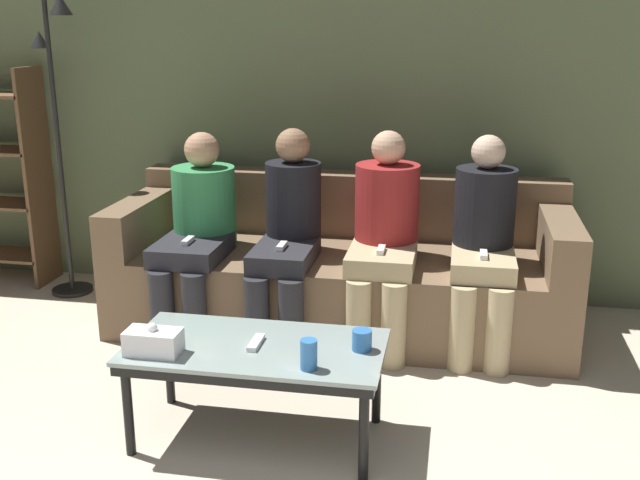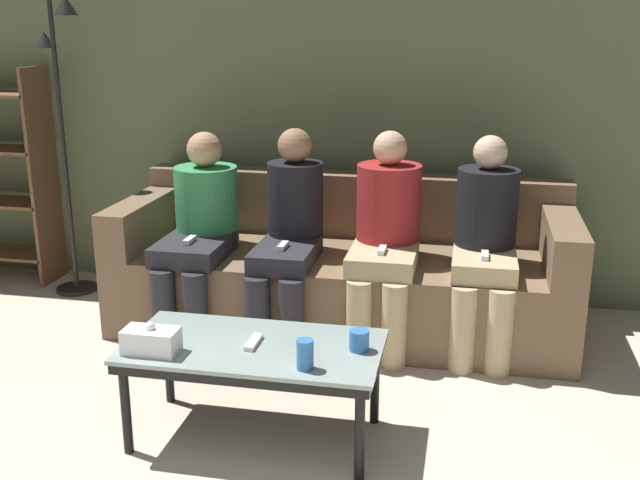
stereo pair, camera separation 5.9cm
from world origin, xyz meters
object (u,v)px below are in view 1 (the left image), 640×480
tissue_box (153,342)px  seated_person_right_end (484,238)px  seated_person_left_end (198,225)px  game_remote (256,343)px  couch (342,272)px  coffee_table (256,354)px  seated_person_mid_left (288,230)px  standing_lamp (59,116)px  seated_person_mid_right (384,231)px  cup_near_right (362,340)px  cup_near_left (309,355)px

tissue_box → seated_person_right_end: bearing=44.3°
seated_person_left_end → game_remote: bearing=-60.3°
couch → tissue_box: (-0.53, -1.48, 0.17)m
game_remote → coffee_table: bearing=-97.1°
tissue_box → seated_person_mid_left: 1.29m
game_remote → standing_lamp: (-1.65, 1.51, 0.70)m
coffee_table → seated_person_right_end: 1.47m
seated_person_mid_left → seated_person_mid_right: 0.52m
seated_person_mid_left → tissue_box: bearing=-102.0°
seated_person_mid_right → standing_lamp: bearing=169.3°
cup_near_right → tissue_box: size_ratio=0.39×
seated_person_mid_left → seated_person_right_end: seated_person_mid_left is taller
standing_lamp → seated_person_left_end: bearing=-21.6°
coffee_table → standing_lamp: 2.36m
cup_near_left → seated_person_mid_left: (-0.37, 1.27, 0.12)m
couch → seated_person_right_end: bearing=-14.8°
coffee_table → seated_person_right_end: (0.93, 1.12, 0.23)m
couch → coffee_table: (-0.15, -1.33, 0.08)m
seated_person_mid_right → couch: bearing=142.1°
tissue_box → seated_person_mid_right: size_ratio=0.19×
cup_near_left → seated_person_left_end: bearing=124.7°
couch → standing_lamp: (-1.79, 0.18, 0.84)m
couch → seated_person_mid_left: size_ratio=2.22×
coffee_table → tissue_box: (-0.38, -0.16, 0.09)m
cup_near_left → seated_person_left_end: 1.57m
cup_near_left → seated_person_right_end: size_ratio=0.11×
cup_near_right → tissue_box: (-0.81, -0.19, 0.01)m
tissue_box → game_remote: 0.41m
game_remote → cup_near_right: bearing=4.2°
game_remote → seated_person_mid_right: seated_person_mid_right is taller
cup_near_left → seated_person_left_end: size_ratio=0.11×
tissue_box → seated_person_right_end: seated_person_right_end is taller
cup_near_left → standing_lamp: 2.63m
seated_person_right_end → seated_person_left_end: bearing=-179.6°
cup_near_left → seated_person_mid_right: seated_person_mid_right is taller
seated_person_right_end → coffee_table: bearing=-129.7°
cup_near_right → cup_near_left: bearing=-130.3°
tissue_box → game_remote: size_ratio=1.47×
couch → seated_person_mid_left: 0.46m
cup_near_left → cup_near_right: bearing=49.7°
standing_lamp → cup_near_left: bearing=-41.6°
seated_person_mid_right → cup_near_left: bearing=-96.7°
coffee_table → cup_near_left: bearing=-34.5°
seated_person_mid_right → seated_person_left_end: bearing=-179.2°
cup_near_right → game_remote: size_ratio=0.57×
cup_near_right → seated_person_mid_right: (-0.02, 1.09, 0.15)m
cup_near_left → cup_near_right: (0.18, 0.21, -0.02)m
seated_person_mid_left → cup_near_left: bearing=-73.8°
game_remote → seated_person_left_end: (-0.63, 1.11, 0.17)m
seated_person_mid_left → seated_person_mid_right: seated_person_mid_right is taller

